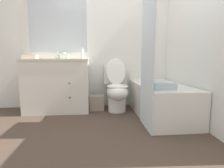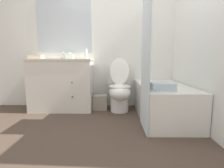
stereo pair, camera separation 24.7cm
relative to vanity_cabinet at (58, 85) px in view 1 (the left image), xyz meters
name	(u,v)px [view 1 (the left image)]	position (x,y,z in m)	size (l,w,h in m)	color
ground_plane	(105,143)	(0.73, -1.26, -0.45)	(14.00, 14.00, 0.00)	#47382D
wall_back	(100,39)	(0.73, 0.29, 0.80)	(8.00, 0.06, 2.50)	silver
wall_right	(190,34)	(2.02, -0.50, 0.80)	(0.05, 2.53, 2.50)	silver
vanity_cabinet	(58,85)	(0.00, 0.00, 0.00)	(1.06, 0.57, 0.89)	silver
sink_faucet	(59,57)	(0.00, 0.20, 0.47)	(0.14, 0.12, 0.12)	silver
toilet	(117,89)	(1.00, -0.08, -0.08)	(0.41, 0.68, 0.90)	white
bathtub	(160,100)	(1.64, -0.43, -0.20)	(0.69, 1.40, 0.50)	white
shower_curtain	(148,48)	(1.28, -0.89, 0.56)	(0.01, 0.52, 2.02)	silver
wastebasket	(97,102)	(0.66, 0.00, -0.33)	(0.25, 0.21, 0.26)	gray
tissue_box	(65,56)	(0.11, 0.12, 0.48)	(0.14, 0.14, 0.11)	silver
soap_dispenser	(82,54)	(0.43, -0.02, 0.52)	(0.06, 0.06, 0.18)	silver
hand_towel_folded	(30,57)	(-0.38, -0.12, 0.47)	(0.22, 0.14, 0.06)	beige
bath_towel_folded	(163,86)	(1.51, -0.86, 0.09)	(0.28, 0.21, 0.09)	silver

